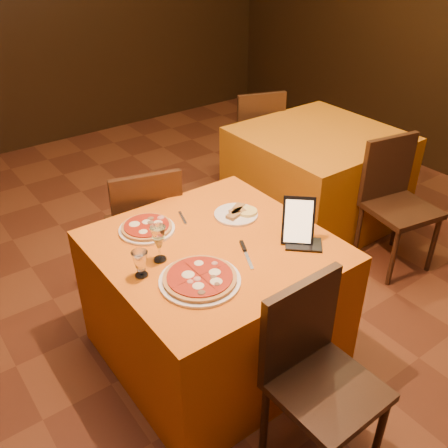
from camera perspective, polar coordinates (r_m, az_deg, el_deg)
floor at (r=3.14m, az=-0.12°, el=-11.70°), size 6.00×7.00×0.01m
wall_back at (r=5.55m, az=-23.87°, el=21.59°), size 6.00×0.01×2.80m
main_table at (r=2.74m, az=-1.10°, el=-8.81°), size 1.10×1.10×0.75m
side_table at (r=4.06m, az=10.44°, el=5.28°), size 1.10×1.10×0.75m
chair_main_near at (r=2.26m, az=11.73°, el=-18.06°), size 0.45×0.45×0.91m
chair_main_far at (r=3.24m, az=-9.21°, el=-0.33°), size 0.45×0.45×0.91m
chair_side_near at (r=3.60m, az=19.60°, el=1.64°), size 0.46×0.46×0.91m
chair_side_far at (r=4.55m, az=3.30°, el=9.87°), size 0.50×0.50×0.91m
pizza_near at (r=2.25m, az=-2.78°, el=-6.33°), size 0.37×0.37×0.03m
pizza_far at (r=2.63m, az=-8.82°, el=-0.47°), size 0.29×0.29×0.03m
cutlet_dish at (r=2.73m, az=1.38°, el=1.19°), size 0.24×0.24×0.03m
wine_glass at (r=2.36m, az=-7.46°, el=-2.21°), size 0.08×0.08×0.19m
water_glass at (r=2.29m, az=-9.52°, el=-4.54°), size 0.08×0.08×0.13m
tablet at (r=2.49m, az=8.49°, el=0.39°), size 0.18×0.18×0.23m
knife at (r=2.42m, az=2.65°, el=-3.74°), size 0.10×0.20×0.01m
fork_near at (r=2.17m, az=-5.25°, el=-8.62°), size 0.05×0.14×0.01m
fork_far at (r=2.72m, az=-4.75°, el=0.70°), size 0.06×0.14×0.01m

